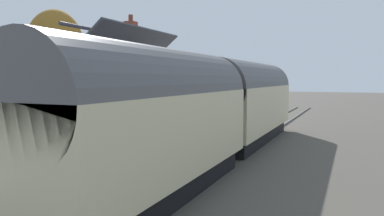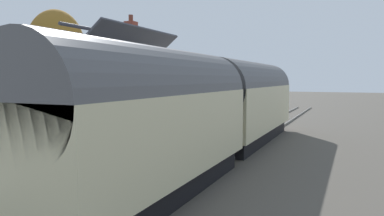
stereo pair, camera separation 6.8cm
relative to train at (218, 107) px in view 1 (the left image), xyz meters
name	(u,v)px [view 1 (the left image)]	position (x,y,z in m)	size (l,w,h in m)	color
ground_plane	(224,143)	(3.56, 0.90, -2.22)	(160.00, 160.00, 0.00)	#4C473F
platform	(152,130)	(3.56, 5.28, -1.77)	(32.00, 6.76, 0.89)	gray
platform_edge_coping	(204,125)	(3.56, 2.08, -1.32)	(32.00, 0.36, 0.02)	beige
rail_near	(255,144)	(3.56, -0.72, -2.15)	(52.00, 0.08, 0.14)	gray
rail_far	(228,142)	(3.56, 0.72, -2.15)	(52.00, 0.08, 0.14)	gray
train	(218,107)	(0.00, 0.00, 0.00)	(20.24, 2.73, 4.32)	black
station_building	(110,95)	(0.60, 5.96, 0.39)	(6.63, 4.35, 5.97)	white
bench_near_building	(229,104)	(13.25, 3.81, -0.85)	(1.41, 0.45, 0.88)	brown
bench_platform_end	(25,145)	(-6.46, 3.94, -0.85)	(1.41, 0.45, 0.88)	brown
bench_mid_platform	(194,111)	(6.41, 3.92, -0.85)	(1.42, 0.49, 0.88)	brown
bench_by_lamp	(208,108)	(8.74, 3.84, -0.85)	(1.40, 0.45, 0.88)	brown
planter_edge_near	(20,142)	(-6.12, 4.55, -0.85)	(0.51, 0.51, 0.89)	teal
planter_bench_right	(134,128)	(-1.15, 3.47, -0.97)	(0.40, 0.40, 0.72)	teal
planter_bench_left	(163,122)	(1.54, 3.50, -0.99)	(0.35, 0.35, 0.70)	teal
planter_edge_far	(174,108)	(10.04, 7.14, -1.04)	(0.94, 0.32, 0.60)	black
station_sign_board	(237,97)	(11.43, 2.62, -0.14)	(0.96, 0.06, 1.57)	black
tree_mid_background	(56,45)	(7.97, 16.67, 3.86)	(4.43, 4.36, 8.90)	#4C3828
tree_distant	(34,55)	(2.81, 13.43, 2.66)	(2.85, 2.61, 6.32)	#4C3828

